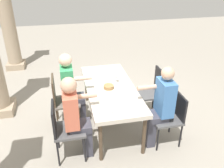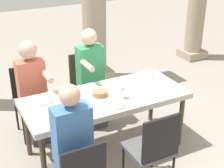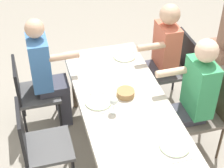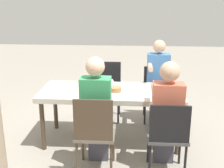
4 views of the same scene
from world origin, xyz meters
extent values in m
plane|color=gray|center=(0.00, 0.00, 0.00)|extent=(16.00, 16.00, 0.00)
cube|color=beige|center=(0.00, 0.00, 0.71)|extent=(1.91, 0.82, 0.07)
cylinder|color=#473828|center=(-0.88, 0.33, 0.34)|extent=(0.06, 0.06, 0.67)
cylinder|color=#473828|center=(0.88, 0.33, 0.34)|extent=(0.06, 0.06, 0.67)
cylinder|color=#473828|center=(-0.88, -0.33, 0.34)|extent=(0.06, 0.06, 0.67)
cylinder|color=#473828|center=(0.88, -0.33, 0.34)|extent=(0.06, 0.06, 0.67)
cube|color=#4F4F50|center=(-0.68, 0.75, 0.47)|extent=(0.44, 0.44, 0.04)
cube|color=black|center=(-0.68, 0.95, 0.69)|extent=(0.42, 0.03, 0.43)
cylinder|color=black|center=(-0.87, 0.56, 0.23)|extent=(0.03, 0.03, 0.45)
cylinder|color=black|center=(-0.49, 0.56, 0.23)|extent=(0.03, 0.03, 0.45)
cylinder|color=black|center=(-0.87, 0.94, 0.23)|extent=(0.03, 0.03, 0.45)
cylinder|color=black|center=(-0.49, 0.94, 0.23)|extent=(0.03, 0.03, 0.45)
cube|color=#4F4F50|center=(-0.68, -0.75, 0.45)|extent=(0.44, 0.44, 0.04)
cube|color=black|center=(-0.68, -0.95, 0.65)|extent=(0.42, 0.03, 0.41)
cylinder|color=black|center=(-0.49, -0.56, 0.21)|extent=(0.03, 0.03, 0.43)
cylinder|color=black|center=(-0.87, -0.56, 0.21)|extent=(0.03, 0.03, 0.43)
cylinder|color=black|center=(-0.49, -0.94, 0.21)|extent=(0.03, 0.03, 0.43)
cylinder|color=black|center=(-0.87, -0.94, 0.21)|extent=(0.03, 0.03, 0.43)
cube|color=#6A6158|center=(0.12, 0.75, 0.47)|extent=(0.44, 0.44, 0.04)
cube|color=#473828|center=(0.12, 0.95, 0.71)|extent=(0.42, 0.03, 0.48)
cylinder|color=#473828|center=(-0.07, 0.56, 0.22)|extent=(0.03, 0.03, 0.45)
cylinder|color=#473828|center=(0.31, 0.56, 0.22)|extent=(0.03, 0.03, 0.45)
cylinder|color=#473828|center=(-0.07, 0.94, 0.22)|extent=(0.03, 0.03, 0.45)
cylinder|color=#473828|center=(0.31, 0.94, 0.22)|extent=(0.03, 0.03, 0.45)
cube|color=#4F4F50|center=(0.12, -0.75, 0.44)|extent=(0.44, 0.44, 0.04)
cube|color=black|center=(0.12, -0.95, 0.68)|extent=(0.42, 0.03, 0.48)
cylinder|color=black|center=(0.31, -0.56, 0.21)|extent=(0.03, 0.03, 0.42)
cylinder|color=black|center=(-0.07, -0.56, 0.21)|extent=(0.03, 0.03, 0.42)
cylinder|color=black|center=(0.31, -0.94, 0.21)|extent=(0.03, 0.03, 0.42)
cylinder|color=black|center=(-0.07, -0.94, 0.21)|extent=(0.03, 0.03, 0.42)
cube|color=#3F3F4C|center=(0.12, 0.51, 0.23)|extent=(0.24, 0.14, 0.46)
cube|color=#3F3F4C|center=(0.12, 0.60, 0.51)|extent=(0.28, 0.32, 0.10)
cube|color=#389E60|center=(0.12, 0.71, 0.84)|extent=(0.34, 0.20, 0.55)
sphere|color=beige|center=(0.12, 0.71, 1.24)|extent=(0.21, 0.21, 0.21)
cylinder|color=beige|center=(-0.02, 0.47, 0.96)|extent=(0.07, 0.30, 0.07)
cube|color=#3F3F4C|center=(-0.68, -0.49, 0.23)|extent=(0.24, 0.14, 0.46)
cube|color=#3F3F4C|center=(-0.68, -0.58, 0.51)|extent=(0.28, 0.32, 0.10)
cube|color=#3F72B2|center=(-0.68, -0.69, 0.84)|extent=(0.34, 0.20, 0.56)
sphere|color=tan|center=(-0.68, -0.69, 1.23)|extent=(0.19, 0.19, 0.19)
cylinder|color=tan|center=(-0.54, -0.45, 0.96)|extent=(0.07, 0.30, 0.07)
cube|color=#3F3F4C|center=(-0.68, 0.50, 0.23)|extent=(0.24, 0.14, 0.46)
cube|color=#3F3F4C|center=(-0.68, 0.59, 0.51)|extent=(0.28, 0.32, 0.10)
cube|color=#CC664C|center=(-0.68, 0.70, 0.81)|extent=(0.34, 0.20, 0.51)
sphere|color=tan|center=(-0.68, 0.70, 1.20)|extent=(0.22, 0.22, 0.22)
cylinder|color=tan|center=(-0.54, 0.46, 0.92)|extent=(0.07, 0.30, 0.07)
cube|color=tan|center=(0.80, 2.04, 0.08)|extent=(0.53, 0.53, 0.16)
cube|color=tan|center=(3.04, 2.04, 0.08)|extent=(0.47, 0.47, 0.16)
cylinder|color=tan|center=(3.04, 2.04, 1.47)|extent=(0.36, 0.36, 2.62)
cylinder|color=white|center=(-0.69, 0.22, 0.75)|extent=(0.25, 0.25, 0.01)
torus|color=#A4C786|center=(-0.69, 0.22, 0.75)|extent=(0.25, 0.25, 0.01)
cube|color=silver|center=(-0.84, 0.22, 0.74)|extent=(0.03, 0.17, 0.01)
cube|color=silver|center=(-0.54, 0.22, 0.74)|extent=(0.03, 0.17, 0.01)
cylinder|color=white|center=(-0.02, -0.23, 0.75)|extent=(0.25, 0.25, 0.01)
torus|color=#A4C786|center=(-0.02, -0.23, 0.75)|extent=(0.25, 0.25, 0.01)
cylinder|color=white|center=(0.14, -0.13, 0.74)|extent=(0.06, 0.06, 0.00)
cylinder|color=white|center=(0.14, -0.13, 0.79)|extent=(0.01, 0.01, 0.09)
sphere|color=white|center=(0.14, -0.13, 0.87)|extent=(0.08, 0.08, 0.08)
cube|color=silver|center=(-0.17, -0.23, 0.74)|extent=(0.02, 0.17, 0.01)
cube|color=silver|center=(0.13, -0.23, 0.74)|extent=(0.02, 0.17, 0.01)
cylinder|color=white|center=(0.67, 0.23, 0.75)|extent=(0.25, 0.25, 0.01)
torus|color=#A9CD91|center=(0.67, 0.23, 0.75)|extent=(0.25, 0.25, 0.01)
cube|color=silver|center=(0.52, 0.23, 0.74)|extent=(0.02, 0.17, 0.01)
cube|color=silver|center=(0.82, 0.23, 0.74)|extent=(0.02, 0.17, 0.01)
cylinder|color=#9E7547|center=(-0.05, 0.04, 0.77)|extent=(0.17, 0.17, 0.06)
camera|label=1|loc=(-3.49, 0.73, 2.64)|focal=38.03mm
camera|label=2|loc=(-1.52, -3.10, 2.54)|focal=53.89mm
camera|label=3|loc=(2.47, -0.78, 2.93)|focal=58.26mm
camera|label=4|loc=(-0.28, 3.79, 1.99)|focal=47.51mm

